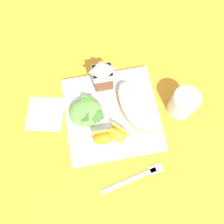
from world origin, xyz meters
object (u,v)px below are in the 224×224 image
white_plate (112,114)px  drinking_clear_cup (183,103)px  orange_wedge_front (103,138)px  cheesy_pizza_bread (135,108)px  orange_wedge_middle (118,134)px  paper_napkin (45,114)px  milk_carton (103,76)px  metal_fork (137,177)px  green_salad_pile (86,112)px

white_plate → drinking_clear_cup: size_ratio=3.21×
orange_wedge_front → drinking_clear_cup: 0.26m
cheesy_pizza_bread → orange_wedge_front: (-0.11, -0.07, 0.00)m
orange_wedge_front → orange_wedge_middle: size_ratio=0.88×
orange_wedge_middle → orange_wedge_front: bearing=-176.9°
orange_wedge_middle → paper_napkin: orange_wedge_middle is taller
cheesy_pizza_bread → paper_napkin: 0.28m
milk_carton → metal_fork: milk_carton is taller
white_plate → orange_wedge_front: 0.09m
white_plate → drinking_clear_cup: drinking_clear_cup is taller
milk_carton → drinking_clear_cup: milk_carton is taller
orange_wedge_front → orange_wedge_middle: bearing=3.1°
milk_carton → orange_wedge_front: (-0.03, -0.17, -0.04)m
cheesy_pizza_bread → green_salad_pile: green_salad_pile is taller
cheesy_pizza_bread → white_plate: bearing=177.2°
orange_wedge_front → metal_fork: bearing=-58.5°
milk_carton → drinking_clear_cup: size_ratio=1.26×
paper_napkin → orange_wedge_front: bearing=-34.7°
drinking_clear_cup → metal_fork: bearing=-134.3°
green_salad_pile → metal_fork: size_ratio=0.55×
cheesy_pizza_bread → metal_fork: (-0.03, -0.19, -0.03)m
white_plate → orange_wedge_middle: 0.08m
metal_fork → paper_napkin: bearing=135.4°
green_salad_pile → metal_fork: 0.24m
green_salad_pile → drinking_clear_cup: 0.29m
orange_wedge_front → drinking_clear_cup: (0.25, 0.06, 0.01)m
orange_wedge_front → drinking_clear_cup: size_ratio=0.69×
milk_carton → metal_fork: bearing=-81.2°
milk_carton → paper_napkin: bearing=-163.1°
white_plate → milk_carton: (-0.01, 0.10, 0.07)m
white_plate → paper_napkin: 0.21m
white_plate → milk_carton: 0.12m
white_plate → milk_carton: bearing=95.7°
orange_wedge_middle → paper_napkin: (-0.21, 0.11, -0.03)m
paper_napkin → milk_carton: bearing=16.9°
cheesy_pizza_bread → milk_carton: milk_carton is taller
cheesy_pizza_bread → metal_fork: size_ratio=0.98×
green_salad_pile → milk_carton: size_ratio=0.94×
orange_wedge_middle → paper_napkin: size_ratio=0.62×
milk_carton → orange_wedge_middle: 0.18m
paper_napkin → white_plate: bearing=-11.1°
white_plate → metal_fork: (0.04, -0.20, -0.01)m
cheesy_pizza_bread → paper_napkin: cheesy_pizza_bread is taller
drinking_clear_cup → milk_carton: bearing=152.3°
orange_wedge_middle → green_salad_pile: bearing=134.3°
green_salad_pile → orange_wedge_front: green_salad_pile is taller
white_plate → cheesy_pizza_bread: 0.07m
cheesy_pizza_bread → orange_wedge_front: 0.13m
cheesy_pizza_bread → milk_carton: 0.14m
white_plate → milk_carton: milk_carton is taller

